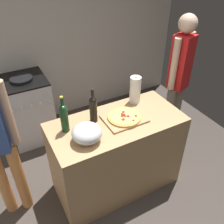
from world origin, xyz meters
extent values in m
cube|color=#3F3833|center=(0.00, 1.23, -0.01)|extent=(4.16, 3.06, 0.02)
cube|color=#BCB7AD|center=(0.00, 2.51, 1.30)|extent=(4.16, 0.10, 2.60)
cube|color=tan|center=(0.13, 0.78, 0.46)|extent=(1.34, 0.64, 0.92)
cube|color=tan|center=(0.21, 0.77, 0.93)|extent=(0.40, 0.32, 0.02)
cylinder|color=tan|center=(0.21, 0.77, 0.95)|extent=(0.33, 0.33, 0.02)
cylinder|color=#EAC660|center=(0.21, 0.77, 0.96)|extent=(0.29, 0.29, 0.00)
cylinder|color=maroon|center=(0.21, 0.79, 0.96)|extent=(0.03, 0.03, 0.01)
cylinder|color=maroon|center=(0.20, 0.81, 0.96)|extent=(0.02, 0.02, 0.01)
cylinder|color=maroon|center=(0.17, 0.72, 0.96)|extent=(0.03, 0.03, 0.01)
cylinder|color=maroon|center=(0.31, 0.72, 0.96)|extent=(0.03, 0.03, 0.01)
cylinder|color=maroon|center=(0.19, 0.78, 0.96)|extent=(0.03, 0.03, 0.01)
cylinder|color=maroon|center=(0.23, 0.75, 0.96)|extent=(0.03, 0.03, 0.01)
cylinder|color=maroon|center=(0.21, 0.76, 0.96)|extent=(0.03, 0.03, 0.01)
cylinder|color=maroon|center=(0.23, 0.83, 0.96)|extent=(0.03, 0.03, 0.01)
cylinder|color=maroon|center=(0.24, 0.67, 0.96)|extent=(0.02, 0.02, 0.01)
cylinder|color=#B2B2B7|center=(-0.24, 0.66, 0.92)|extent=(0.11, 0.11, 0.01)
ellipsoid|color=silver|center=(-0.24, 0.66, 1.00)|extent=(0.27, 0.27, 0.16)
cylinder|color=white|center=(0.47, 1.00, 1.07)|extent=(0.12, 0.12, 0.30)
cylinder|color=#997551|center=(0.47, 1.00, 1.07)|extent=(0.03, 0.03, 0.30)
cylinder|color=#143819|center=(-0.36, 0.88, 1.04)|extent=(0.07, 0.07, 0.24)
sphere|color=#143819|center=(-0.36, 0.88, 1.16)|extent=(0.07, 0.07, 0.07)
cylinder|color=#143819|center=(-0.36, 0.88, 1.23)|extent=(0.03, 0.03, 0.09)
cylinder|color=gold|center=(-0.36, 0.88, 1.28)|extent=(0.03, 0.03, 0.01)
cylinder|color=black|center=(-0.07, 0.89, 1.03)|extent=(0.07, 0.07, 0.23)
sphere|color=black|center=(-0.07, 0.89, 1.15)|extent=(0.07, 0.07, 0.07)
cylinder|color=black|center=(-0.07, 0.89, 1.22)|extent=(0.03, 0.03, 0.09)
cylinder|color=black|center=(-0.07, 0.89, 1.27)|extent=(0.03, 0.03, 0.01)
cube|color=#B7B7BC|center=(-0.50, 2.11, 0.45)|extent=(0.57, 0.60, 0.90)
cube|color=black|center=(-0.50, 2.11, 0.91)|extent=(0.57, 0.60, 0.02)
cylinder|color=silver|center=(-0.73, 1.79, 0.70)|extent=(0.04, 0.02, 0.04)
cylinder|color=silver|center=(-0.62, 1.79, 0.70)|extent=(0.04, 0.02, 0.04)
cylinder|color=silver|center=(-0.50, 1.79, 0.70)|extent=(0.04, 0.02, 0.04)
cylinder|color=silver|center=(-0.39, 1.79, 0.70)|extent=(0.04, 0.02, 0.04)
cylinder|color=silver|center=(-0.28, 1.79, 0.70)|extent=(0.04, 0.02, 0.04)
cylinder|color=black|center=(-0.52, 2.08, 0.94)|extent=(0.28, 0.28, 0.04)
cylinder|color=#D88C4C|center=(-1.02, 1.01, 0.43)|extent=(0.11, 0.11, 0.86)
cylinder|color=#D88C4C|center=(-0.86, 0.98, 0.43)|extent=(0.11, 0.11, 0.86)
cylinder|color=tan|center=(-0.80, 0.97, 1.20)|extent=(0.08, 0.08, 0.61)
cylinder|color=slate|center=(1.26, 1.13, 0.43)|extent=(0.11, 0.11, 0.87)
cylinder|color=slate|center=(1.07, 1.07, 0.43)|extent=(0.11, 0.11, 0.87)
cube|color=red|center=(1.17, 1.10, 1.19)|extent=(0.26, 0.25, 0.65)
cylinder|color=beige|center=(1.31, 1.14, 1.21)|extent=(0.08, 0.08, 0.62)
cylinder|color=beige|center=(1.02, 1.05, 1.21)|extent=(0.08, 0.08, 0.62)
sphere|color=beige|center=(1.17, 1.10, 1.64)|extent=(0.21, 0.21, 0.21)
camera|label=1|loc=(-0.82, -0.87, 2.37)|focal=39.26mm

